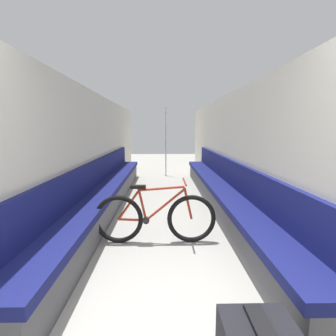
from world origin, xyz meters
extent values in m
cube|color=beige|center=(-1.35, 3.98, 1.11)|extent=(0.10, 11.16, 2.22)
cube|color=beige|center=(1.35, 3.98, 1.11)|extent=(0.10, 11.16, 2.22)
cube|color=#4C4C51|center=(-1.07, 3.84, 0.19)|extent=(0.40, 6.96, 0.38)
cube|color=navy|center=(-1.07, 3.84, 0.43)|extent=(0.47, 6.96, 0.10)
cube|color=navy|center=(-1.27, 3.84, 0.72)|extent=(0.07, 6.96, 0.47)
cube|color=#4C4C51|center=(1.07, 3.84, 0.19)|extent=(0.40, 6.96, 0.38)
cube|color=navy|center=(1.07, 3.84, 0.43)|extent=(0.47, 6.96, 0.10)
cube|color=navy|center=(1.27, 3.84, 0.72)|extent=(0.07, 6.96, 0.47)
torus|color=black|center=(-0.61, 2.30, 0.33)|extent=(0.65, 0.06, 0.65)
torus|color=black|center=(0.36, 2.30, 0.33)|extent=(0.65, 0.06, 0.65)
cylinder|color=#9E2D19|center=(-0.43, 2.30, 0.32)|extent=(0.37, 0.03, 0.05)
cylinder|color=#9E2D19|center=(-0.48, 2.30, 0.52)|extent=(0.29, 0.03, 0.40)
cylinder|color=#9E2D19|center=(-0.30, 2.30, 0.54)|extent=(0.13, 0.03, 0.47)
cylinder|color=#9E2D19|center=(0.01, 2.30, 0.52)|extent=(0.53, 0.03, 0.45)
cylinder|color=#9E2D19|center=(-0.04, 2.30, 0.75)|extent=(0.61, 0.03, 0.08)
cylinder|color=#9E2D19|center=(0.31, 2.30, 0.54)|extent=(0.13, 0.03, 0.43)
cylinder|color=black|center=(-0.25, 2.30, 0.31)|extent=(0.09, 0.06, 0.09)
cube|color=black|center=(-0.34, 2.30, 0.77)|extent=(0.20, 0.07, 0.04)
cylinder|color=#9E2D19|center=(0.27, 2.30, 0.84)|extent=(0.02, 0.46, 0.02)
cylinder|color=gray|center=(0.08, 7.41, 0.01)|extent=(0.08, 0.08, 0.01)
cylinder|color=silver|center=(0.08, 7.41, 1.10)|extent=(0.04, 0.04, 2.20)
cube|color=black|center=(0.54, 0.21, 0.40)|extent=(0.11, 0.47, 0.03)
camera|label=1|loc=(-0.02, -1.06, 1.52)|focal=28.00mm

